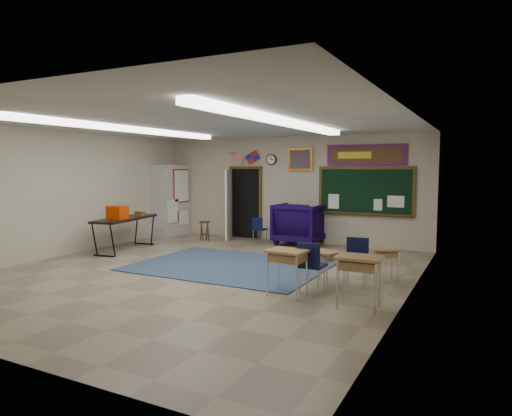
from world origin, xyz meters
The scene contains 24 objects.
floor centered at (0.00, 0.00, 0.00)m, with size 9.00×9.00×0.00m, color gray.
back_wall centered at (0.00, 4.50, 1.50)m, with size 8.00×0.04×3.00m, color beige.
left_wall centered at (-4.00, 0.00, 1.50)m, with size 0.04×9.00×3.00m, color beige.
right_wall centered at (4.00, 0.00, 1.50)m, with size 0.04×9.00×3.00m, color beige.
ceiling centered at (0.00, 0.00, 3.00)m, with size 8.00×9.00×0.04m, color beige.
area_rug centered at (0.20, 0.80, 0.01)m, with size 4.00×3.00×0.02m, color #2F4259.
fluorescent_strips centered at (0.00, 0.00, 2.94)m, with size 3.86×6.00×0.10m, color white, non-canonical shape.
doorway centered at (-1.50, 4.35, 1.06)m, with size 1.10×0.89×2.16m.
chalkboard centered at (2.20, 4.46, 1.46)m, with size 2.55×0.14×1.30m.
bulletin_board centered at (2.20, 4.47, 2.45)m, with size 2.10×0.05×0.55m.
framed_art_print centered at (0.35, 4.47, 2.35)m, with size 0.75×0.05×0.65m.
wall_clock centered at (-0.55, 4.47, 2.35)m, with size 0.32×0.05×0.32m.
wall_flags centered at (-1.40, 4.44, 2.48)m, with size 1.16×0.06×0.70m, color red, non-canonical shape.
storage_cabinet centered at (-3.71, 3.85, 1.10)m, with size 0.59×1.25×2.20m.
wingback_armchair centered at (0.50, 4.11, 0.57)m, with size 1.23×1.26×1.15m, color black.
student_chair_reading centered at (-0.61, 3.84, 0.36)m, with size 0.36×0.36×0.73m, color black, non-canonical shape.
student_chair_desk_a centered at (2.48, -0.32, 0.44)m, with size 0.44×0.44×0.87m, color black, non-canonical shape.
student_chair_desk_b centered at (3.08, 0.29, 0.44)m, with size 0.44×0.44×0.87m, color black, non-canonical shape.
student_desk_front_left centered at (2.51, 0.20, 0.35)m, with size 0.63×0.56×0.63m.
student_desk_front_right centered at (3.42, 0.97, 0.35)m, with size 0.65×0.61×0.63m.
student_desk_back_left centered at (2.19, -0.73, 0.43)m, with size 0.68×0.53×0.77m.
student_desk_back_right centered at (3.43, -0.87, 0.45)m, with size 0.69×0.53×0.80m.
folding_table centered at (-3.15, 1.20, 0.46)m, with size 1.01×2.13×1.16m.
wooden_stool centered at (-2.17, 3.39, 0.29)m, with size 0.32×0.32×0.57m.
Camera 1 is at (5.12, -7.58, 2.14)m, focal length 32.00 mm.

